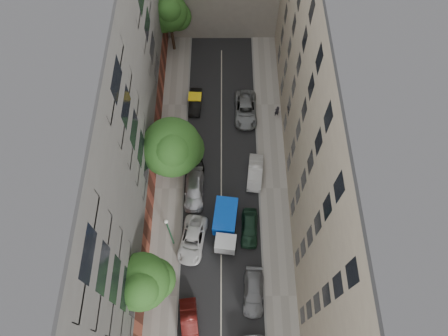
{
  "coord_description": "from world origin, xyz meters",
  "views": [
    {
      "loc": [
        0.26,
        -18.02,
        38.26
      ],
      "look_at": [
        0.29,
        -0.7,
        6.0
      ],
      "focal_mm": 32.0,
      "sensor_mm": 36.0,
      "label": 1
    }
  ],
  "objects_px": {
    "lamp_post": "(169,230)",
    "car_left_4": "(196,157)",
    "car_left_2": "(192,240)",
    "car_right_1": "(254,292)",
    "tarp_truck": "(225,225)",
    "car_left_5": "(195,102)",
    "car_left_1": "(189,323)",
    "pedestrian": "(277,111)",
    "car_left_3": "(194,190)",
    "car_right_2": "(249,228)",
    "car_right_3": "(255,172)",
    "tree_mid": "(173,149)",
    "tree_near": "(143,283)",
    "car_right_4": "(246,110)",
    "tree_far": "(170,14)"
  },
  "relations": [
    {
      "from": "tree_mid",
      "to": "pedestrian",
      "type": "height_order",
      "value": "tree_mid"
    },
    {
      "from": "car_right_1",
      "to": "car_right_4",
      "type": "relative_size",
      "value": 0.82
    },
    {
      "from": "car_right_1",
      "to": "tarp_truck",
      "type": "bearing_deg",
      "value": 115.45
    },
    {
      "from": "car_left_1",
      "to": "car_left_3",
      "type": "relative_size",
      "value": 0.86
    },
    {
      "from": "car_right_4",
      "to": "tree_near",
      "type": "relative_size",
      "value": 0.63
    },
    {
      "from": "lamp_post",
      "to": "car_left_4",
      "type": "bearing_deg",
      "value": 78.8
    },
    {
      "from": "car_left_1",
      "to": "tree_near",
      "type": "height_order",
      "value": "tree_near"
    },
    {
      "from": "car_left_3",
      "to": "tree_mid",
      "type": "height_order",
      "value": "tree_mid"
    },
    {
      "from": "car_right_4",
      "to": "lamp_post",
      "type": "bearing_deg",
      "value": -115.11
    },
    {
      "from": "car_right_2",
      "to": "car_left_5",
      "type": "bearing_deg",
      "value": 113.8
    },
    {
      "from": "tree_near",
      "to": "tree_mid",
      "type": "distance_m",
      "value": 12.79
    },
    {
      "from": "lamp_post",
      "to": "tree_far",
      "type": "bearing_deg",
      "value": 92.97
    },
    {
      "from": "tree_near",
      "to": "lamp_post",
      "type": "distance_m",
      "value": 5.74
    },
    {
      "from": "car_left_3",
      "to": "car_right_2",
      "type": "xyz_separation_m",
      "value": [
        5.6,
        -4.15,
        -0.0
      ]
    },
    {
      "from": "tarp_truck",
      "to": "car_right_2",
      "type": "height_order",
      "value": "tarp_truck"
    },
    {
      "from": "car_left_3",
      "to": "car_left_5",
      "type": "bearing_deg",
      "value": 92.08
    },
    {
      "from": "car_right_3",
      "to": "tree_mid",
      "type": "relative_size",
      "value": 0.51
    },
    {
      "from": "car_right_3",
      "to": "car_right_1",
      "type": "bearing_deg",
      "value": -86.76
    },
    {
      "from": "car_right_1",
      "to": "tree_far",
      "type": "relative_size",
      "value": 0.55
    },
    {
      "from": "car_left_1",
      "to": "car_right_3",
      "type": "xyz_separation_m",
      "value": [
        6.4,
        15.0,
        0.02
      ]
    },
    {
      "from": "car_left_2",
      "to": "car_right_1",
      "type": "xyz_separation_m",
      "value": [
        5.79,
        -5.0,
        -0.05
      ]
    },
    {
      "from": "tarp_truck",
      "to": "pedestrian",
      "type": "height_order",
      "value": "tarp_truck"
    },
    {
      "from": "lamp_post",
      "to": "car_left_1",
      "type": "bearing_deg",
      "value": -75.85
    },
    {
      "from": "car_left_3",
      "to": "car_right_1",
      "type": "relative_size",
      "value": 1.09
    },
    {
      "from": "tree_mid",
      "to": "lamp_post",
      "type": "xyz_separation_m",
      "value": [
        -0.09,
        -7.54,
        -1.63
      ]
    },
    {
      "from": "car_right_3",
      "to": "car_left_3",
      "type": "bearing_deg",
      "value": -156.13
    },
    {
      "from": "tree_near",
      "to": "tree_far",
      "type": "relative_size",
      "value": 1.06
    },
    {
      "from": "car_left_3",
      "to": "car_right_4",
      "type": "relative_size",
      "value": 0.9
    },
    {
      "from": "car_right_4",
      "to": "tree_far",
      "type": "bearing_deg",
      "value": 131.39
    },
    {
      "from": "car_left_4",
      "to": "tarp_truck",
      "type": "bearing_deg",
      "value": -77.4
    },
    {
      "from": "car_right_1",
      "to": "car_right_2",
      "type": "relative_size",
      "value": 1.09
    },
    {
      "from": "car_right_2",
      "to": "tree_mid",
      "type": "distance_m",
      "value": 10.79
    },
    {
      "from": "car_left_1",
      "to": "car_left_2",
      "type": "height_order",
      "value": "car_left_2"
    },
    {
      "from": "car_left_5",
      "to": "pedestrian",
      "type": "xyz_separation_m",
      "value": [
        9.46,
        -1.55,
        0.32
      ]
    },
    {
      "from": "car_left_2",
      "to": "car_left_5",
      "type": "height_order",
      "value": "car_left_2"
    },
    {
      "from": "car_left_2",
      "to": "car_right_3",
      "type": "xyz_separation_m",
      "value": [
        6.4,
        7.4,
        0.01
      ]
    },
    {
      "from": "car_right_2",
      "to": "car_left_2",
      "type": "bearing_deg",
      "value": -164.71
    },
    {
      "from": "car_left_2",
      "to": "car_left_4",
      "type": "xyz_separation_m",
      "value": [
        0.0,
        9.3,
        -0.06
      ]
    },
    {
      "from": "car_left_2",
      "to": "car_left_5",
      "type": "bearing_deg",
      "value": 100.62
    },
    {
      "from": "car_right_1",
      "to": "car_left_1",
      "type": "bearing_deg",
      "value": -152.58
    },
    {
      "from": "tree_near",
      "to": "lamp_post",
      "type": "bearing_deg",
      "value": 73.49
    },
    {
      "from": "car_left_3",
      "to": "car_left_5",
      "type": "xyz_separation_m",
      "value": [
        -0.26,
        11.45,
        -0.07
      ]
    },
    {
      "from": "tarp_truck",
      "to": "car_left_3",
      "type": "xyz_separation_m",
      "value": [
        -3.21,
        4.04,
        -0.63
      ]
    },
    {
      "from": "tree_near",
      "to": "tree_mid",
      "type": "bearing_deg",
      "value": 82.73
    },
    {
      "from": "tarp_truck",
      "to": "car_left_5",
      "type": "bearing_deg",
      "value": 109.72
    },
    {
      "from": "car_right_3",
      "to": "tree_mid",
      "type": "height_order",
      "value": "tree_mid"
    },
    {
      "from": "tarp_truck",
      "to": "pedestrian",
      "type": "bearing_deg",
      "value": 73.84
    },
    {
      "from": "car_right_1",
      "to": "tree_near",
      "type": "height_order",
      "value": "tree_near"
    },
    {
      "from": "car_right_2",
      "to": "car_right_4",
      "type": "distance_m",
      "value": 14.4
    },
    {
      "from": "car_left_5",
      "to": "pedestrian",
      "type": "relative_size",
      "value": 2.39
    }
  ]
}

